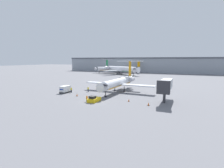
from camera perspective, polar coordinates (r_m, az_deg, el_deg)
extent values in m
plane|color=slate|center=(47.24, -6.18, -5.90)|extent=(600.00, 600.00, 0.00)
cube|color=#8C939E|center=(161.41, 15.69, 5.79)|extent=(180.00, 16.00, 12.15)
cube|color=#4C515B|center=(161.34, 15.78, 8.16)|extent=(180.00, 16.80, 1.20)
cylinder|color=silver|center=(60.94, 1.85, 0.43)|extent=(3.57, 20.29, 2.84)
cone|color=silver|center=(50.99, -3.31, -1.05)|extent=(2.92, 2.37, 2.84)
cube|color=black|center=(51.70, -2.82, -0.36)|extent=(2.43, 0.79, 0.44)
cone|color=silver|center=(71.66, 5.66, 1.52)|extent=(2.66, 3.21, 2.55)
cube|color=orange|center=(61.06, 1.85, -0.43)|extent=(3.22, 18.26, 0.20)
cube|color=silver|center=(59.45, 8.56, -0.46)|extent=(11.57, 3.03, 0.36)
cube|color=silver|center=(65.12, -3.55, 0.34)|extent=(11.57, 3.03, 0.36)
cylinder|color=#ADADB7|center=(67.93, 6.42, 1.46)|extent=(1.71, 3.36, 1.59)
cylinder|color=#ADADB7|center=(69.46, 3.10, 1.64)|extent=(1.71, 3.36, 1.59)
cube|color=orange|center=(71.89, 5.88, 5.06)|extent=(0.32, 2.21, 5.97)
cube|color=silver|center=(71.81, 5.91, 7.44)|extent=(10.80, 2.19, 0.20)
cylinder|color=black|center=(53.25, -2.17, -3.24)|extent=(0.24, 0.24, 1.89)
cylinder|color=black|center=(53.40, -2.16, -4.02)|extent=(0.80, 0.80, 0.40)
cylinder|color=black|center=(63.49, 0.92, -1.42)|extent=(0.24, 0.24, 1.89)
cylinder|color=black|center=(63.61, 0.91, -2.08)|extent=(0.80, 0.80, 0.40)
cylinder|color=black|center=(62.04, 4.00, -1.65)|extent=(0.24, 0.24, 1.89)
cylinder|color=black|center=(62.17, 4.00, -2.33)|extent=(0.80, 0.80, 0.40)
cube|color=yellow|center=(47.77, -5.85, -5.13)|extent=(2.24, 4.08, 0.99)
cube|color=black|center=(46.83, -6.41, -4.34)|extent=(1.57, 1.47, 0.70)
cube|color=black|center=(49.47, -4.72, -4.83)|extent=(2.01, 0.30, 0.59)
cube|color=#232326|center=(62.27, -15.05, -2.55)|extent=(2.09, 3.66, 0.45)
cube|color=silver|center=(62.07, -15.09, -1.47)|extent=(2.09, 3.66, 1.92)
cube|color=navy|center=(60.66, -16.19, -1.72)|extent=(1.47, 0.04, 0.36)
cube|color=#232838|center=(47.86, -8.18, -5.24)|extent=(0.32, 0.20, 0.83)
cube|color=orange|center=(47.70, -8.19, -4.36)|extent=(0.40, 0.24, 0.66)
sphere|color=tan|center=(47.61, -8.20, -3.83)|extent=(0.24, 0.24, 0.24)
cube|color=#232838|center=(62.59, -7.78, -2.11)|extent=(0.32, 0.20, 0.85)
cube|color=yellow|center=(62.47, -7.79, -1.42)|extent=(0.40, 0.24, 0.67)
sphere|color=tan|center=(62.39, -7.80, -1.01)|extent=(0.25, 0.25, 0.25)
cube|color=#232838|center=(62.08, -13.12, -2.31)|extent=(0.32, 0.20, 0.87)
cube|color=yellow|center=(61.95, -13.14, -1.60)|extent=(0.40, 0.24, 0.69)
sphere|color=tan|center=(61.87, -13.16, -1.17)|extent=(0.25, 0.25, 0.25)
cube|color=black|center=(55.65, -11.35, -3.87)|extent=(0.55, 0.55, 0.04)
cone|color=orange|center=(55.57, -11.36, -3.47)|extent=(0.40, 0.40, 0.75)
cube|color=black|center=(47.87, 5.51, -5.68)|extent=(0.53, 0.53, 0.04)
cone|color=orange|center=(47.79, 5.51, -5.26)|extent=(0.38, 0.38, 0.67)
cube|color=black|center=(44.47, 11.81, -6.87)|extent=(0.58, 0.58, 0.04)
cone|color=orange|center=(44.37, 11.82, -6.36)|extent=(0.41, 0.41, 0.77)
cylinder|color=white|center=(133.99, 3.02, 4.88)|extent=(26.84, 15.58, 4.16)
cone|color=white|center=(123.31, 8.04, 4.56)|extent=(4.78, 5.18, 4.16)
cube|color=black|center=(124.15, 7.59, 4.92)|extent=(2.14, 3.50, 0.44)
cone|color=white|center=(146.03, -1.40, 5.14)|extent=(5.74, 5.34, 3.75)
cube|color=#19723F|center=(134.07, 3.01, 4.31)|extent=(24.16, 14.02, 0.20)
cube|color=white|center=(141.20, 5.19, 4.64)|extent=(8.58, 13.43, 0.36)
cube|color=white|center=(129.19, -0.22, 4.37)|extent=(8.58, 13.43, 0.36)
cylinder|color=#ADADB7|center=(144.52, 0.66, 5.32)|extent=(3.57, 3.09, 2.00)
cylinder|color=#ADADB7|center=(140.64, -1.17, 5.25)|extent=(3.57, 3.09, 2.00)
cube|color=#19723F|center=(146.59, -1.64, 6.94)|extent=(2.09, 1.15, 5.00)
cube|color=white|center=(146.57, -1.64, 7.92)|extent=(5.46, 8.91, 0.20)
cylinder|color=black|center=(125.29, 7.10, 3.19)|extent=(0.24, 0.24, 2.09)
cylinder|color=black|center=(125.36, 7.09, 2.81)|extent=(0.80, 0.80, 0.40)
cylinder|color=black|center=(133.79, 1.58, 3.55)|extent=(0.24, 0.24, 2.09)
cylinder|color=black|center=(133.86, 1.58, 3.19)|extent=(0.80, 0.80, 0.40)
cylinder|color=black|center=(137.49, 3.25, 3.66)|extent=(0.24, 0.24, 2.09)
cylinder|color=black|center=(137.56, 3.24, 3.30)|extent=(0.80, 0.80, 0.40)
cylinder|color=white|center=(149.15, 1.59, 5.00)|extent=(30.34, 17.64, 3.32)
cone|color=white|center=(148.72, -5.17, 4.96)|extent=(3.87, 4.16, 3.32)
cube|color=black|center=(148.66, -4.76, 5.19)|extent=(1.90, 2.83, 0.44)
cone|color=white|center=(151.70, 8.41, 4.96)|extent=(4.61, 4.32, 2.99)
cube|color=orange|center=(149.21, 1.59, 4.58)|extent=(27.30, 15.88, 0.20)
cube|color=white|center=(139.21, 2.61, 4.48)|extent=(10.59, 16.64, 0.36)
cube|color=white|center=(159.46, 1.87, 4.92)|extent=(10.59, 16.64, 0.36)
cylinder|color=#ADADB7|center=(148.34, 6.94, 5.09)|extent=(3.58, 3.14, 2.00)
cylinder|color=#ADADB7|center=(153.38, 6.60, 5.18)|extent=(3.58, 3.14, 2.00)
cube|color=orange|center=(151.70, 8.72, 6.53)|extent=(2.07, 1.21, 5.00)
cube|color=white|center=(151.66, 8.74, 7.48)|extent=(5.69, 8.84, 0.20)
cylinder|color=black|center=(148.82, -4.26, 3.95)|extent=(0.24, 0.24, 1.98)
cylinder|color=black|center=(148.88, -4.25, 3.65)|extent=(0.80, 0.80, 0.40)
cylinder|color=black|center=(151.65, 2.36, 4.04)|extent=(0.24, 0.24, 1.98)
cylinder|color=black|center=(151.70, 2.36, 3.74)|extent=(0.80, 0.80, 0.40)
cylinder|color=black|center=(147.36, 2.52, 3.92)|extent=(0.24, 0.24, 1.98)
cylinder|color=black|center=(147.42, 2.52, 3.62)|extent=(0.80, 0.80, 0.40)
cylinder|color=#2D2D33|center=(47.89, 16.71, -4.04)|extent=(0.70, 0.70, 3.20)
cube|color=#B2B7BC|center=(50.18, 17.25, -0.16)|extent=(2.60, 9.45, 2.60)
cube|color=#2D2D33|center=(44.95, 16.46, -1.04)|extent=(3.20, 1.20, 3.38)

